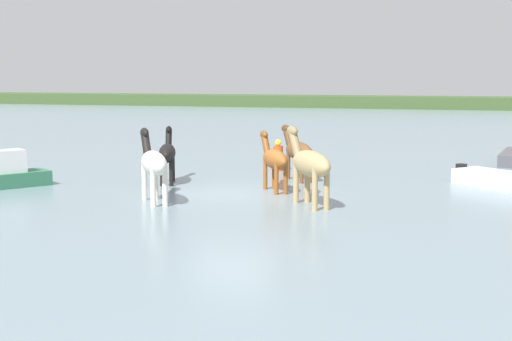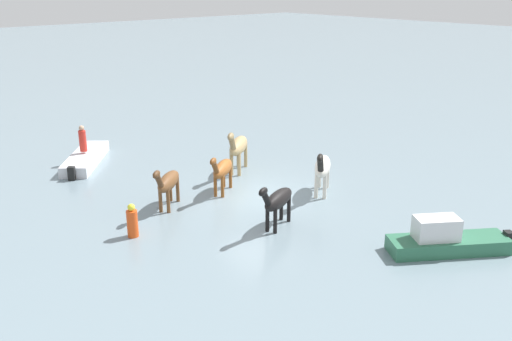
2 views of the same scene
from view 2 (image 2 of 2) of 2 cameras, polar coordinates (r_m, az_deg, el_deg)
name	(u,v)px [view 2 (image 2 of 2)]	position (r m, az deg, el deg)	size (l,w,h in m)	color
ground_plane	(255,196)	(21.57, -0.12, -2.60)	(173.20, 173.20, 0.00)	gray
horse_lead	(277,200)	(18.56, 2.21, -3.06)	(1.14, 2.25, 1.77)	black
horse_gray_outer	(322,167)	(21.57, 6.81, 0.33)	(1.83, 2.27, 1.97)	silver
horse_dun_straggler	(168,182)	(20.39, -9.01, -1.20)	(1.68, 2.02, 1.78)	brown
horse_dark_mare	(222,169)	(21.58, -3.48, 0.11)	(1.55, 2.06, 1.75)	brown
horse_mid_herd	(238,146)	(23.93, -1.85, 2.48)	(1.91, 2.37, 2.06)	tan
boat_skiff_near	(86,160)	(26.38, -17.03, 1.01)	(3.96, 3.60, 0.73)	silver
boat_dinghy_port	(446,243)	(18.15, 18.88, -7.01)	(2.93, 3.62, 1.31)	#2D6B4C
person_spotter_bow	(83,139)	(26.19, -17.32, 3.06)	(0.32, 0.32, 1.19)	red
buoy_channel_marker	(132,222)	(18.51, -12.54, -5.16)	(0.36, 0.36, 1.14)	#E54C19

